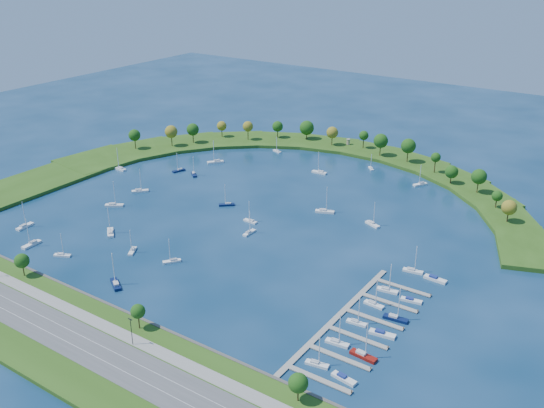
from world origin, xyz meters
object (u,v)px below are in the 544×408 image
Objects in this scene: moored_boat_18 at (249,232)px; docked_boat_9 at (411,300)px; docked_boat_4 at (357,322)px; docked_boat_6 at (374,304)px; moored_boat_10 at (140,190)px; dock_system at (355,324)px; docked_boat_2 at (337,342)px; moored_boat_20 at (325,211)px; docked_boat_7 at (395,318)px; moored_boat_5 at (371,168)px; moored_boat_13 at (179,170)px; moored_boat_9 at (120,168)px; moored_boat_14 at (172,261)px; moored_boat_21 at (114,205)px; docked_boat_3 at (363,355)px; docked_boat_10 at (413,270)px; docked_boat_1 at (344,378)px; moored_boat_17 at (116,284)px; moored_boat_2 at (194,174)px; moored_boat_19 at (110,232)px; moored_boat_15 at (250,221)px; docked_boat_11 at (435,279)px; moored_boat_16 at (132,250)px; moored_boat_6 at (216,162)px; harbor_tower at (348,142)px; docked_boat_5 at (382,334)px; moored_boat_12 at (227,204)px; moored_boat_4 at (25,226)px; docked_boat_0 at (317,363)px; docked_boat_8 at (387,290)px; moored_boat_1 at (319,172)px; moored_boat_8 at (62,255)px; moored_boat_7 at (420,184)px.

docked_boat_9 is at bearing -98.60° from moored_boat_18.
docked_boat_4 is 26.97m from docked_boat_9.
moored_boat_10 is at bearing 172.97° from docked_boat_6.
dock_system is 6.75× the size of docked_boat_2.
moored_boat_20 reaches higher than docked_boat_7.
moored_boat_13 is (-93.06, -67.64, 0.05)m from moored_boat_5.
moored_boat_9 reaches higher than moored_boat_14.
moored_boat_5 is at bearing 21.16° from moored_boat_21.
docked_boat_3 is at bearing -77.30° from moored_boat_20.
docked_boat_2 is at bearing 120.12° from moored_boat_14.
docked_boat_10 is at bearing 157.00° from moored_boat_14.
moored_boat_17 is at bearing -171.59° from docked_boat_1.
moored_boat_2 is 186.10m from docked_boat_3.
moored_boat_19 is at bearing -58.18° from moored_boat_14.
moored_boat_15 reaches higher than docked_boat_11.
moored_boat_17 is at bearing 2.40° from moored_boat_16.
docked_boat_2 is 26.77m from docked_boat_7.
harbor_tower is at bearing -175.17° from moored_boat_6.
docked_boat_6 is 11.27m from docked_boat_7.
docked_boat_5 is at bearing -72.64° from moored_boat_20.
moored_boat_12 is 116.93m from docked_boat_11.
moored_boat_4 reaches higher than harbor_tower.
moored_boat_10 is at bearing 98.09° from moored_boat_5.
docked_boat_9 is at bearing 68.96° from docked_boat_0.
docked_boat_8 reaches higher than docked_boat_10.
moored_boat_16 is 1.33× the size of docked_boat_9.
moored_boat_13 is at bearing 135.38° from docked_boat_0.
harbor_tower reaches higher than docked_boat_1.
moored_boat_16 reaches higher than docked_boat_1.
moored_boat_2 is at bearing 33.39° from moored_boat_1.
docked_boat_11 is at bearing 72.79° from docked_boat_6.
moored_boat_8 is 139.70m from docked_boat_3.
moored_boat_1 is 1.08× the size of moored_boat_7.
docked_boat_3 reaches higher than docked_boat_9.
docked_boat_1 is (138.93, -30.65, -0.34)m from moored_boat_19.
moored_boat_4 is 1.06× the size of docked_boat_8.
moored_boat_6 is 107.40m from moored_boat_19.
harbor_tower is at bearing 8.91° from moored_boat_18.
moored_boat_2 is 1.02× the size of moored_boat_18.
docked_boat_1 is at bearing -71.96° from docked_boat_6.
moored_boat_13 is at bearing 142.84° from docked_boat_2.
docked_boat_7 is at bearing 85.65° from moored_boat_13.
moored_boat_13 reaches higher than docked_boat_1.
docked_boat_6 is at bearing -71.21° from moored_boat_20.
docked_boat_5 is (178.03, 15.77, -0.25)m from moored_boat_4.
moored_boat_17 reaches higher than moored_boat_21.
docked_boat_3 is (107.71, -195.91, -3.01)m from harbor_tower.
moored_boat_4 is 83.03m from moored_boat_14.
moored_boat_5 is 124.30m from docked_boat_10.
moored_boat_12 is 112.70m from docked_boat_6.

